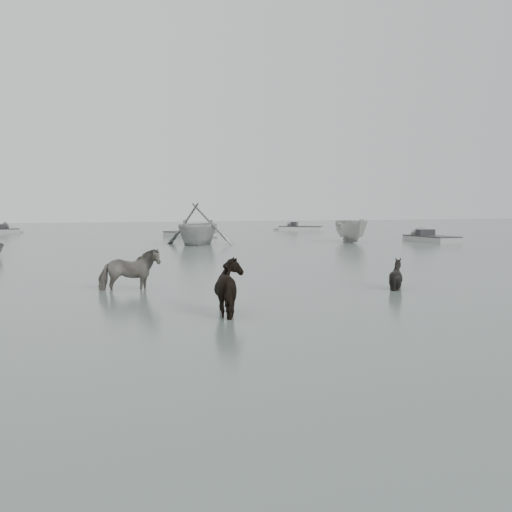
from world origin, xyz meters
name	(u,v)px	position (x,y,z in m)	size (l,w,h in m)	color
ground	(301,301)	(0.00, 0.00, 0.00)	(140.00, 140.00, 0.00)	#55665E
pony_pinto	(129,265)	(-3.56, 3.31, 0.68)	(0.73, 1.61, 1.36)	black
pony_dark	(235,281)	(-1.98, -1.12, 0.68)	(1.35, 1.15, 1.36)	black
pony_black	(396,267)	(3.38, 1.29, 0.59)	(0.95, 1.07, 1.18)	black
rowboat_trail	(198,223)	(2.91, 21.63, 1.25)	(4.10, 4.75, 2.50)	#ABAEAB
boat_small	(351,229)	(12.24, 20.83, 0.79)	(1.53, 4.08, 1.57)	#ACACA7
skiff_port	(432,236)	(16.91, 19.34, 0.38)	(5.13, 1.60, 0.75)	#989A98
skiff_mid	(190,232)	(4.43, 30.10, 0.38)	(4.97, 1.60, 0.75)	#9FA29F
skiff_star	(301,226)	(16.30, 38.00, 0.38)	(5.11, 1.60, 0.75)	beige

